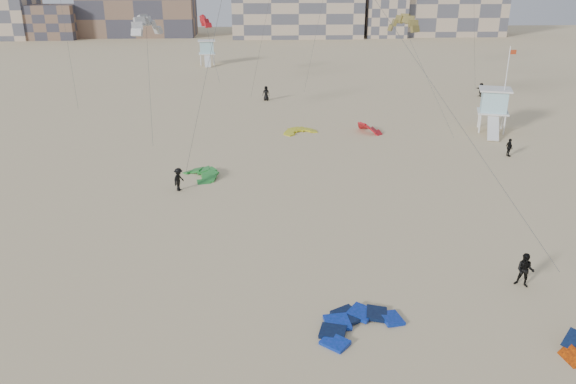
{
  "coord_description": "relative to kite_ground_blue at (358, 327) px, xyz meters",
  "views": [
    {
      "loc": [
        -0.69,
        -18.0,
        14.73
      ],
      "look_at": [
        0.69,
        6.0,
        5.4
      ],
      "focal_mm": 35.0,
      "sensor_mm": 36.0,
      "label": 1
    }
  ],
  "objects": [
    {
      "name": "ground",
      "position": [
        -3.67,
        -2.99,
        0.0
      ],
      "size": [
        320.0,
        320.0,
        0.0
      ],
      "primitive_type": "plane",
      "color": "beige",
      "rests_on": "ground"
    },
    {
      "name": "kite_ground_blue",
      "position": [
        0.0,
        0.0,
        0.0
      ],
      "size": [
        5.29,
        5.36,
        0.89
      ],
      "primitive_type": null,
      "rotation": [
        0.08,
        0.0,
        0.53
      ],
      "color": "#182EC7",
      "rests_on": "ground"
    },
    {
      "name": "kite_ground_green",
      "position": [
        -8.81,
        20.67,
        0.0
      ],
      "size": [
        4.88,
        4.79,
        1.83
      ],
      "primitive_type": null,
      "rotation": [
        0.26,
        0.0,
        -1.07
      ],
      "color": "#268A30",
      "rests_on": "ground"
    },
    {
      "name": "kite_ground_red_far",
      "position": [
        6.89,
        33.1,
        0.0
      ],
      "size": [
        3.91,
        3.83,
        2.82
      ],
      "primitive_type": null,
      "rotation": [
        0.66,
        0.0,
        2.0
      ],
      "color": "red",
      "rests_on": "ground"
    },
    {
      "name": "kite_ground_yellow",
      "position": [
        -0.05,
        33.29,
        0.0
      ],
      "size": [
        4.23,
        4.33,
        0.97
      ],
      "primitive_type": null,
      "rotation": [
        0.13,
        0.0,
        0.43
      ],
      "color": "#CBD616",
      "rests_on": "ground"
    },
    {
      "name": "kitesurfer_b",
      "position": [
        8.95,
        3.07,
        0.9
      ],
      "size": [
        1.11,
        1.06,
        1.81
      ],
      "primitive_type": "imported",
      "rotation": [
        0.0,
        0.0,
        -0.6
      ],
      "color": "black",
      "rests_on": "ground"
    },
    {
      "name": "kitesurfer_c",
      "position": [
        -10.08,
        17.7,
        0.86
      ],
      "size": [
        1.05,
        1.28,
        1.72
      ],
      "primitive_type": "imported",
      "rotation": [
        0.0,
        0.0,
        1.14
      ],
      "color": "black",
      "rests_on": "ground"
    },
    {
      "name": "kitesurfer_d",
      "position": [
        17.45,
        24.42,
        0.79
      ],
      "size": [
        0.49,
        0.97,
        1.59
      ],
      "primitive_type": "imported",
      "rotation": [
        0.0,
        0.0,
        1.68
      ],
      "color": "black",
      "rests_on": "ground"
    },
    {
      "name": "kitesurfer_e",
      "position": [
        -3.07,
        48.9,
        0.9
      ],
      "size": [
        0.98,
        0.74,
        1.8
      ],
      "primitive_type": "imported",
      "rotation": [
        0.0,
        0.0,
        -0.21
      ],
      "color": "black",
      "rests_on": "ground"
    },
    {
      "name": "kitesurfer_f",
      "position": [
        24.72,
        49.8,
        0.87
      ],
      "size": [
        0.64,
        1.65,
        1.75
      ],
      "primitive_type": "imported",
      "rotation": [
        0.0,
        0.0,
        -1.49
      ],
      "color": "black",
      "rests_on": "ground"
    },
    {
      "name": "kite_fly_grey",
      "position": [
        -14.36,
        33.59,
        10.2
      ],
      "size": [
        4.74,
        9.89,
        10.59
      ],
      "rotation": [
        0.0,
        0.0,
        1.03
      ],
      "color": "silver",
      "rests_on": "ground"
    },
    {
      "name": "kite_fly_olive",
      "position": [
        10.91,
        37.98,
        9.94
      ],
      "size": [
        4.83,
        13.39,
        10.22
      ],
      "rotation": [
        0.0,
        0.0,
        -0.75
      ],
      "color": "olive",
      "rests_on": "ground"
    },
    {
      "name": "kite_fly_red",
      "position": [
        -11.33,
        62.81,
        8.43
      ],
      "size": [
        4.14,
        8.63,
        8.83
      ],
      "rotation": [
        0.0,
        0.0,
        1.83
      ],
      "color": "red",
      "rests_on": "ground"
    },
    {
      "name": "lifeguard_tower_near",
      "position": [
        19.28,
        32.87,
        2.12
      ],
      "size": [
        3.84,
        6.31,
        4.28
      ],
      "rotation": [
        0.0,
        0.0,
        -0.33
      ],
      "color": "white",
      "rests_on": "ground"
    },
    {
      "name": "lifeguard_tower_far",
      "position": [
        -12.74,
        79.88,
        2.06
      ],
      "size": [
        3.21,
        5.83,
        4.16
      ],
      "rotation": [
        0.0,
        0.0,
        0.1
      ],
      "color": "white",
      "rests_on": "ground"
    },
    {
      "name": "flagpole",
      "position": [
        19.85,
        32.14,
        4.4
      ],
      "size": [
        0.68,
        0.11,
        8.41
      ],
      "color": "white",
      "rests_on": "ground"
    },
    {
      "name": "condo_mid",
      "position": [
        6.33,
        127.01,
        6.0
      ],
      "size": [
        32.0,
        16.0,
        12.0
      ],
      "primitive_type": "cube",
      "color": "#C4AB8F",
      "rests_on": "ground"
    },
    {
      "name": "condo_east",
      "position": [
        46.33,
        129.01,
        8.0
      ],
      "size": [
        26.0,
        14.0,
        16.0
      ],
      "primitive_type": "cube",
      "color": "#C4AB8F",
      "rests_on": "ground"
    },
    {
      "name": "condo_fill_left",
      "position": [
        -53.67,
        125.01,
        4.0
      ],
      "size": [
        12.0,
        10.0,
        8.0
      ],
      "primitive_type": "cube",
      "color": "#7A5D4A",
      "rests_on": "ground"
    },
    {
      "name": "condo_fill_right",
      "position": [
        28.33,
        125.01,
        5.0
      ],
      "size": [
        10.0,
        10.0,
        10.0
      ],
      "primitive_type": "cube",
      "color": "#C4AB8F",
      "rests_on": "ground"
    }
  ]
}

